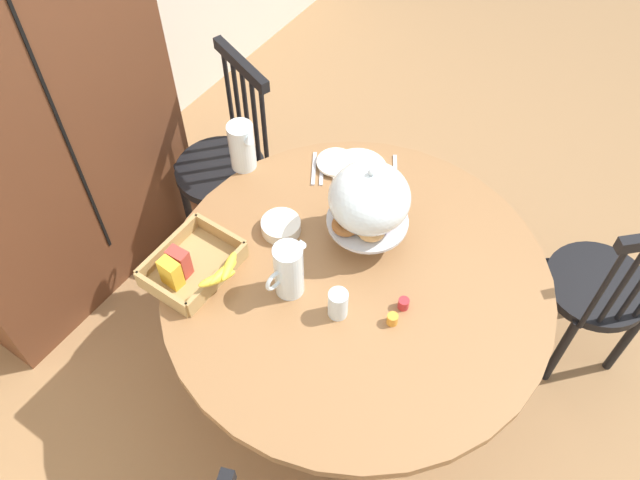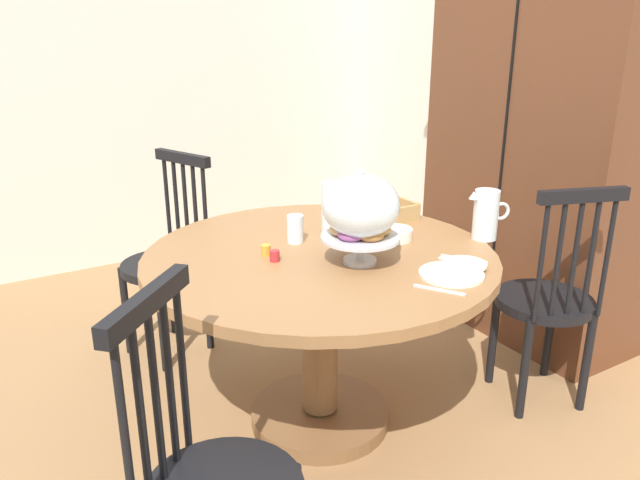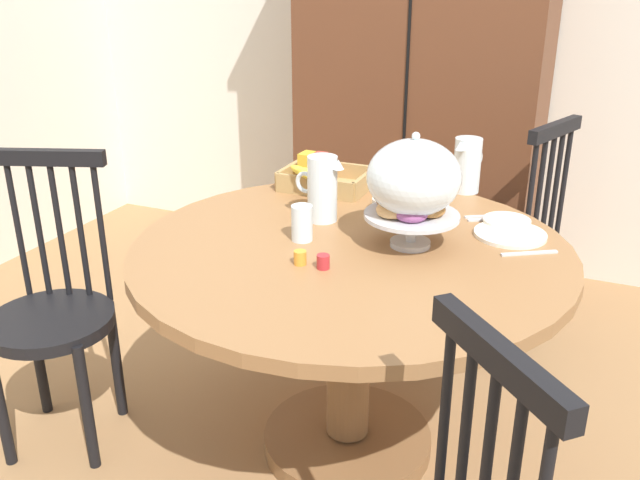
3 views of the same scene
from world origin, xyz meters
name	(u,v)px [view 1 (image 1 of 3)]	position (x,y,z in m)	size (l,w,h in m)	color
ground_plane	(384,362)	(0.00, 0.00, 0.00)	(10.00, 10.00, 0.00)	#997047
wooden_armoire	(7,94)	(-0.33, 1.50, 0.98)	(1.18, 0.60, 1.96)	brown
dining_table	(355,308)	(-0.15, 0.09, 0.55)	(1.32, 1.32, 0.74)	olive
windsor_chair_by_cabinet	(600,290)	(0.51, -0.62, 0.45)	(0.47, 0.47, 0.97)	black
windsor_chair_facing_door	(225,168)	(0.20, 0.98, 0.45)	(0.43, 0.43, 0.97)	black
pastry_stand_with_dome	(369,201)	(0.02, 0.15, 0.94)	(0.28, 0.28, 0.34)	silver
orange_juice_pitcher	(289,272)	(-0.31, 0.25, 0.84)	(0.18, 0.10, 0.21)	silver
milk_pitcher	(242,148)	(0.05, 0.73, 0.83)	(0.10, 0.18, 0.20)	silver
cereal_basket	(193,267)	(-0.44, 0.55, 0.78)	(0.32, 0.30, 0.12)	tan
china_plate_large	(359,169)	(0.28, 0.35, 0.75)	(0.22, 0.22, 0.01)	white
china_plate_small	(336,162)	(0.25, 0.43, 0.76)	(0.15, 0.15, 0.01)	white
cereal_bowl	(281,226)	(-0.12, 0.42, 0.76)	(0.14, 0.14, 0.04)	white
drinking_glass	(338,304)	(-0.30, 0.06, 0.80)	(0.06, 0.06, 0.11)	silver
jam_jar_strawberry	(404,304)	(-0.16, -0.10, 0.76)	(0.04, 0.04, 0.04)	#B7282D
jam_jar_apricot	(392,319)	(-0.23, -0.10, 0.76)	(0.04, 0.04, 0.04)	orange
table_knife	(322,169)	(0.20, 0.47, 0.74)	(0.17, 0.01, 0.01)	silver
dinner_fork	(314,168)	(0.19, 0.49, 0.74)	(0.17, 0.01, 0.01)	silver
soup_spoon	(395,171)	(0.35, 0.23, 0.74)	(0.17, 0.01, 0.01)	silver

